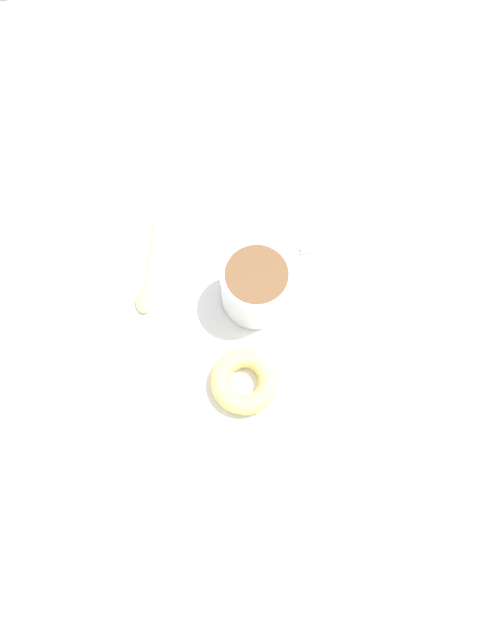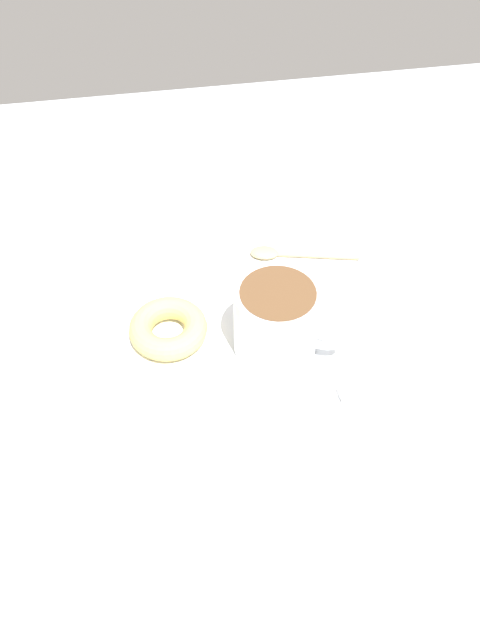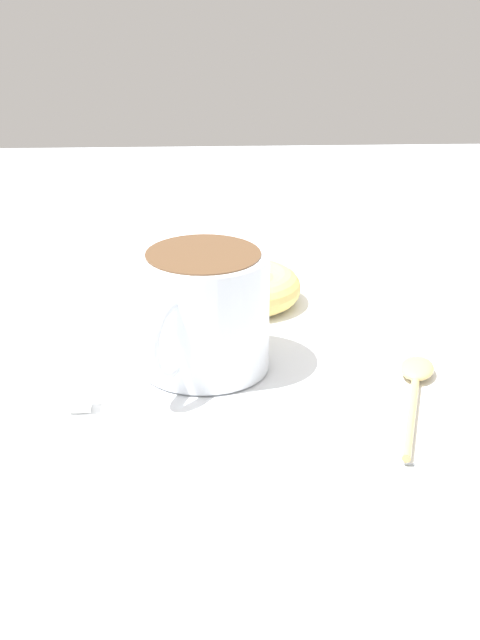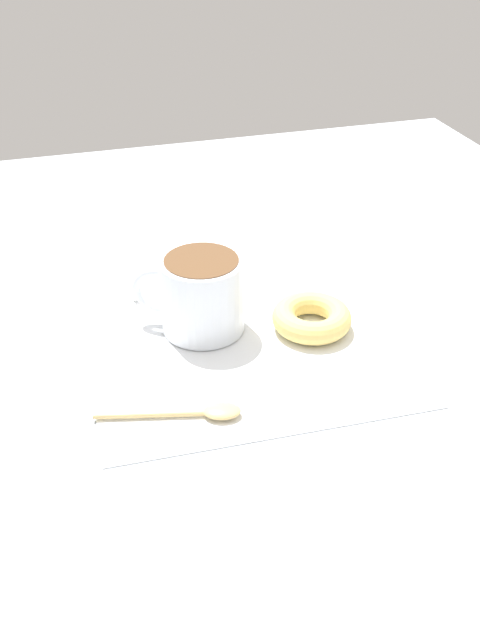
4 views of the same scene
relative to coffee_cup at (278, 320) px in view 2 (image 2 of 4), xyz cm
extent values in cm
cube|color=#B2BCC6|center=(2.58, -0.21, -5.74)|extent=(120.00, 120.00, 2.00)
cube|color=white|center=(3.65, -2.90, -4.59)|extent=(34.25, 34.25, 0.30)
cylinder|color=silver|center=(0.17, -0.08, -0.20)|extent=(9.18, 9.18, 8.48)
cylinder|color=brown|center=(0.17, -0.08, 3.84)|extent=(7.98, 7.98, 0.60)
torus|color=silver|center=(-4.39, 2.14, -0.20)|extent=(5.47, 3.29, 5.65)
torus|color=#E5C66B|center=(11.72, -3.68, -3.13)|extent=(8.85, 8.85, 2.62)
ellipsoid|color=#D8B772|center=(-1.69, -15.14, -3.99)|extent=(4.07, 3.18, 0.90)
cylinder|color=#D8B772|center=(-8.12, -13.57, -4.16)|extent=(10.85, 3.15, 0.56)
cube|color=white|center=(-5.83, 8.05, -3.73)|extent=(1.42, 1.42, 1.42)
camera|label=1|loc=(28.72, -7.10, 75.73)|focal=35.00mm
camera|label=2|loc=(11.70, 42.99, 49.81)|focal=35.00mm
camera|label=3|loc=(-68.47, -0.25, 29.57)|focal=60.00mm
camera|label=4|loc=(-14.44, -64.79, 40.36)|focal=40.00mm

